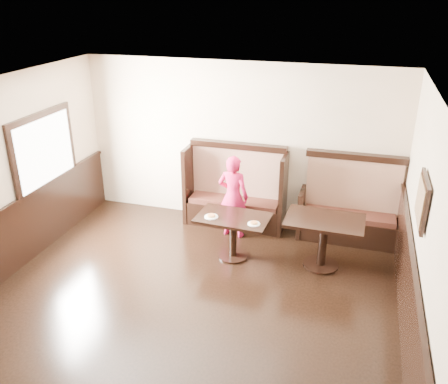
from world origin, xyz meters
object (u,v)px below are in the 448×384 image
at_px(table_neighbor, 324,231).
at_px(child, 233,197).
at_px(booth_neighbor, 350,212).
at_px(table_main, 233,226).
at_px(booth_main, 236,196).

bearing_deg(table_neighbor, child, 161.35).
bearing_deg(table_neighbor, booth_neighbor, 72.82).
bearing_deg(table_neighbor, table_main, -173.37).
xyz_separation_m(table_main, table_neighbor, (1.35, 0.12, 0.06)).
bearing_deg(table_neighbor, booth_main, 149.48).
xyz_separation_m(booth_main, booth_neighbor, (1.95, -0.00, -0.05)).
bearing_deg(booth_main, table_neighbor, -31.88).
bearing_deg(table_main, booth_neighbor, 37.01).
xyz_separation_m(booth_main, child, (0.08, -0.44, 0.18)).
xyz_separation_m(booth_main, table_main, (0.27, -1.13, 0.01)).
bearing_deg(child, table_neighbor, 164.85).
relative_size(table_main, child, 0.79).
height_order(booth_neighbor, child, booth_neighbor).
relative_size(booth_neighbor, table_neighbor, 1.44).
bearing_deg(booth_main, child, -80.13).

